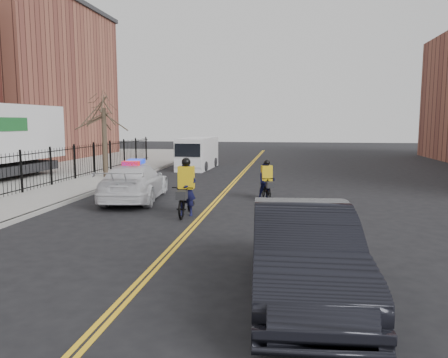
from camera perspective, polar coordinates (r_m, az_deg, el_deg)
ground at (r=14.78m, az=-3.52°, el=-5.60°), size 120.00×120.00×0.00m
center_line_left at (r=22.54m, az=0.52°, el=-1.04°), size 0.10×60.00×0.01m
center_line_right at (r=22.52m, az=0.92°, el=-1.05°), size 0.10×60.00×0.01m
sidewalk at (r=24.67m, az=-16.81°, el=-0.46°), size 3.00×60.00×0.15m
curb at (r=24.07m, az=-13.58°, el=-0.54°), size 0.20×60.00×0.15m
iron_fence at (r=25.24m, az=-19.97°, el=1.69°), size 0.12×28.00×2.00m
warehouse_far at (r=46.26m, az=-26.28°, el=11.23°), size 14.00×18.00×14.00m
street_tree at (r=26.32m, az=-15.42°, el=7.62°), size 3.20×3.20×4.80m
police_cruiser at (r=18.96m, az=-11.62°, el=-0.42°), size 2.82×5.62×1.73m
dark_sedan at (r=8.48m, az=10.32°, el=-9.43°), size 2.25×5.50×1.77m
cargo_van at (r=31.28m, az=-3.55°, el=3.31°), size 2.24×5.39×2.22m
cyclist_near at (r=15.65m, az=-4.94°, el=-2.17°), size 0.78×2.14×2.08m
cyclist_far at (r=18.99m, az=5.59°, el=-0.62°), size 0.93×1.77×1.73m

